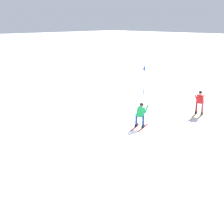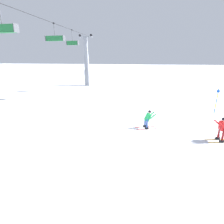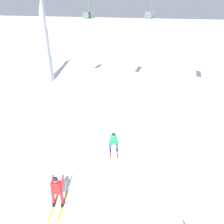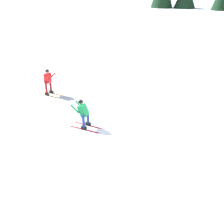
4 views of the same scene
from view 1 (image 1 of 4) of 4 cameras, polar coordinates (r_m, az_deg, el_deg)
ground_plane at (r=16.73m, az=6.25°, el=-4.51°), size 260.00×260.00×0.00m
skier_carving_main at (r=17.81m, az=5.52°, el=-0.27°), size 1.04×1.66×1.59m
trail_marker_pole at (r=25.73m, az=6.15°, el=6.24°), size 0.07×0.28×2.48m
skier_distant_uphill at (r=20.89m, az=16.45°, el=2.05°), size 0.87×1.79×1.69m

